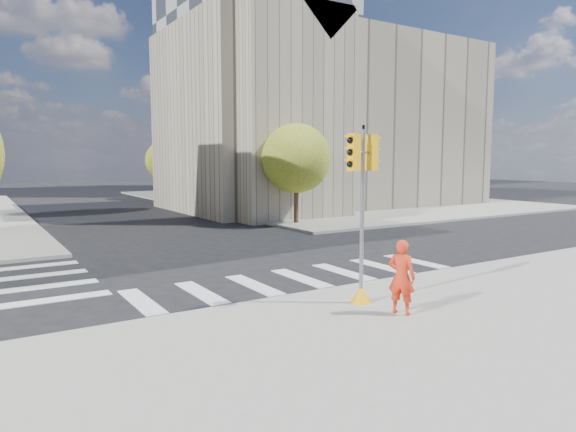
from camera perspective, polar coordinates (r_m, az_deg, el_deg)
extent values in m
plane|color=black|center=(19.14, -1.64, -5.73)|extent=(160.00, 160.00, 0.00)
cube|color=gray|center=(11.47, 28.49, -14.44)|extent=(30.00, 14.00, 0.15)
cube|color=gray|center=(51.57, 2.88, 1.95)|extent=(28.00, 40.00, 0.15)
cube|color=gray|center=(44.90, 4.20, 10.13)|extent=(26.00, 14.00, 14.00)
cube|color=gray|center=(36.33, -1.42, 11.06)|extent=(8.00, 8.00, 14.00)
cube|color=#9EA0A3|center=(67.02, -3.74, 15.75)|extent=(20.00, 18.00, 30.00)
cylinder|color=#382616|center=(31.29, 0.91, 1.17)|extent=(0.28, 0.28, 2.38)
sphere|color=#397922|center=(31.17, 0.92, 6.43)|extent=(4.20, 4.20, 4.20)
cylinder|color=#382616|center=(41.84, -8.08, 2.50)|extent=(0.28, 0.28, 2.52)
sphere|color=#397922|center=(41.75, -8.14, 6.75)|extent=(4.60, 4.60, 4.60)
cylinder|color=#382616|center=(53.01, -13.38, 3.05)|extent=(0.28, 0.28, 2.27)
sphere|color=#397922|center=(52.94, -13.45, 6.01)|extent=(4.00, 4.00, 4.00)
cylinder|color=black|center=(34.84, -1.99, 6.57)|extent=(0.12, 0.12, 8.00)
cube|color=black|center=(35.09, -2.02, 13.11)|extent=(0.35, 0.18, 0.22)
cylinder|color=black|center=(47.47, -10.55, 6.39)|extent=(0.12, 0.12, 8.00)
cube|color=black|center=(47.66, -10.65, 11.21)|extent=(0.35, 0.18, 0.22)
cone|color=#FFAC0D|center=(14.06, 8.09, -8.55)|extent=(0.56, 0.56, 0.50)
cylinder|color=gray|center=(13.68, 8.23, -0.18)|extent=(0.11, 0.11, 4.62)
cylinder|color=black|center=(13.62, 8.39, 9.73)|extent=(0.07, 0.07, 0.12)
cylinder|color=gray|center=(13.60, 8.34, 6.99)|extent=(0.89, 0.25, 0.06)
cube|color=#FFAC0D|center=(13.30, 7.34, 7.02)|extent=(0.34, 0.28, 0.95)
cube|color=#FFAC0D|center=(13.90, 9.30, 6.96)|extent=(0.34, 0.28, 0.95)
imported|color=red|center=(13.12, 12.51, -6.62)|extent=(0.71, 0.81, 1.88)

